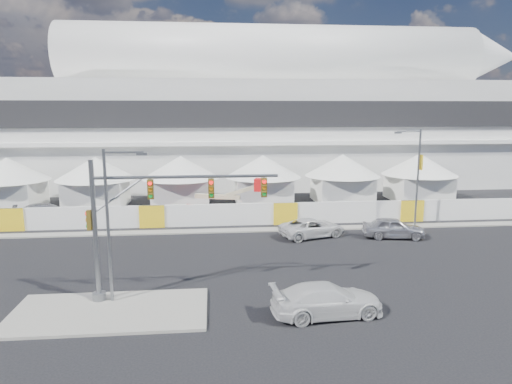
{
  "coord_description": "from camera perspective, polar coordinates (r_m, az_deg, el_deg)",
  "views": [
    {
      "loc": [
        -0.58,
        -25.72,
        10.41
      ],
      "look_at": [
        2.87,
        10.0,
        3.87
      ],
      "focal_mm": 32.0,
      "sensor_mm": 36.0,
      "label": 1
    }
  ],
  "objects": [
    {
      "name": "hoarding_fence",
      "position": [
        41.83,
        3.68,
        -2.69
      ],
      "size": [
        70.0,
        0.25,
        2.0
      ],
      "primitive_type": "cube",
      "color": "white",
      "rests_on": "ground"
    },
    {
      "name": "traffic_mast",
      "position": [
        25.25,
        -14.93,
        -3.77
      ],
      "size": [
        10.16,
        0.75,
        7.68
      ],
      "color": "slate",
      "rests_on": "median_island"
    },
    {
      "name": "sedan_silver",
      "position": [
        39.04,
        16.81,
        -4.3
      ],
      "size": [
        2.82,
        5.24,
        1.69
      ],
      "primitive_type": "imported",
      "rotation": [
        0.0,
        0.0,
        1.4
      ],
      "color": "#B4B4B9",
      "rests_on": "ground"
    },
    {
      "name": "ground",
      "position": [
        27.75,
        -4.0,
        -11.73
      ],
      "size": [
        160.0,
        160.0,
        0.0
      ],
      "primitive_type": "plane",
      "color": "black",
      "rests_on": "ground"
    },
    {
      "name": "stadium",
      "position": [
        67.87,
        2.38,
        9.51
      ],
      "size": [
        80.0,
        24.8,
        21.98
      ],
      "color": "silver",
      "rests_on": "ground"
    },
    {
      "name": "streetlight_curb",
      "position": [
        42.52,
        19.37,
        2.5
      ],
      "size": [
        2.58,
        0.58,
        8.69
      ],
      "color": "slate",
      "rests_on": "ground"
    },
    {
      "name": "tent_row",
      "position": [
        50.26,
        -4.23,
        2.0
      ],
      "size": [
        53.4,
        8.4,
        5.4
      ],
      "color": "white",
      "rests_on": "ground"
    },
    {
      "name": "boom_lift",
      "position": [
        43.69,
        -5.53,
        -2.01
      ],
      "size": [
        8.36,
        2.92,
        4.11
      ],
      "rotation": [
        0.0,
        0.0,
        -0.29
      ],
      "color": "red",
      "rests_on": "ground"
    },
    {
      "name": "streetlight_median",
      "position": [
        25.16,
        -17.6,
        -2.83
      ],
      "size": [
        2.28,
        0.23,
        8.26
      ],
      "color": "slate",
      "rests_on": "median_island"
    },
    {
      "name": "far_curb",
      "position": [
        44.62,
        22.18,
        -3.86
      ],
      "size": [
        80.0,
        1.2,
        0.12
      ],
      "primitive_type": "cube",
      "color": "gray",
      "rests_on": "ground"
    },
    {
      "name": "pickup_near",
      "position": [
        24.14,
        8.88,
        -13.17
      ],
      "size": [
        2.89,
        5.95,
        1.67
      ],
      "primitive_type": "imported",
      "rotation": [
        0.0,
        0.0,
        1.67
      ],
      "color": "silver",
      "rests_on": "ground"
    },
    {
      "name": "lot_car_c",
      "position": [
        47.49,
        -24.68,
        -2.27
      ],
      "size": [
        4.07,
        6.13,
        1.65
      ],
      "primitive_type": "imported",
      "rotation": [
        0.0,
        0.0,
        1.91
      ],
      "color": "#9E9FA3",
      "rests_on": "ground"
    },
    {
      "name": "pickup_curb",
      "position": [
        38.02,
        7.03,
        -4.45
      ],
      "size": [
        4.09,
        6.0,
        1.52
      ],
      "primitive_type": "imported",
      "rotation": [
        0.0,
        0.0,
        1.88
      ],
      "color": "silver",
      "rests_on": "ground"
    },
    {
      "name": "median_island",
      "position": [
        25.54,
        -17.81,
        -14.06
      ],
      "size": [
        10.0,
        5.0,
        0.15
      ],
      "primitive_type": "cube",
      "color": "gray",
      "rests_on": "ground"
    }
  ]
}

